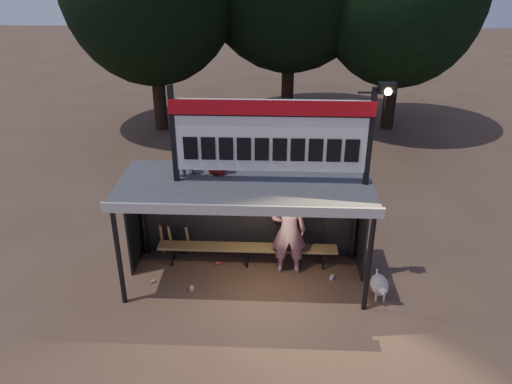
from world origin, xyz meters
TOP-DOWN VIEW (x-y plane):
  - ground at (0.00, 0.00)m, footprint 80.00×80.00m
  - player at (0.90, 0.33)m, footprint 0.76×0.51m
  - child_a at (-1.26, 0.28)m, footprint 0.61×0.59m
  - child_b at (-0.59, 0.38)m, footprint 0.59×0.51m
  - dugout_shelter at (0.00, 0.24)m, footprint 5.10×2.08m
  - scoreboard_assembly at (0.56, -0.01)m, footprint 4.10×0.27m
  - bench at (0.00, 0.55)m, footprint 4.00×0.35m
  - dog at (2.76, -0.50)m, footprint 0.36×0.81m
  - bats at (-1.68, 0.82)m, footprint 0.67×0.35m
  - litter at (0.00, 0.14)m, footprint 3.97×1.36m

SIDE VIEW (x-z plane):
  - ground at x=0.00m, z-range 0.00..0.00m
  - litter at x=0.00m, z-range 0.00..0.08m
  - dog at x=2.76m, z-range 0.03..0.53m
  - bats at x=-1.68m, z-range 0.01..0.85m
  - bench at x=0.00m, z-range 0.19..0.67m
  - player at x=0.90m, z-range 0.00..2.07m
  - dugout_shelter at x=0.00m, z-range 0.69..3.01m
  - child_a at x=-1.26m, z-range 2.32..3.31m
  - child_b at x=-0.59m, z-range 2.32..3.34m
  - scoreboard_assembly at x=0.56m, z-range 2.33..4.32m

